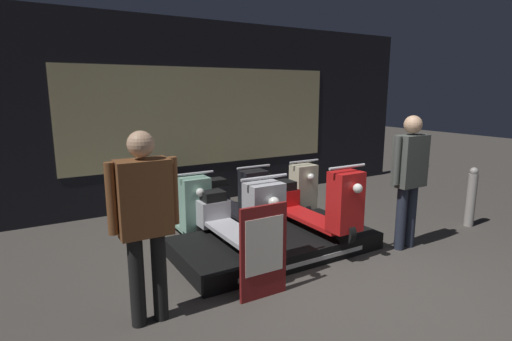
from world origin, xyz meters
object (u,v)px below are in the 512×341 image
object	(u,v)px
scooter_backrow_0	(181,205)
street_bollard	(471,197)
scooter_display_left	(239,218)
person_left_browsing	(145,213)
scooter_backrow_2	(283,190)
scooter_backrow_1	(236,197)
scooter_display_right	(315,204)
person_right_browsing	(409,172)
price_sign_board	(264,252)

from	to	relation	value
scooter_backrow_0	street_bollard	size ratio (longest dim) A/B	1.88
scooter_display_left	scooter_backrow_0	distance (m)	1.52
person_left_browsing	scooter_backrow_2	bearing A→B (deg)	36.71
scooter_backrow_1	person_left_browsing	bearing A→B (deg)	-132.71
scooter_backrow_1	street_bollard	distance (m)	3.55
scooter_backrow_0	scooter_backrow_1	xyz separation A→B (m)	(0.91, 0.00, 0.00)
scooter_display_right	scooter_backrow_0	distance (m)	1.98
scooter_display_left	person_left_browsing	bearing A→B (deg)	-151.96
street_bollard	scooter_display_right	bearing A→B (deg)	166.72
scooter_display_left	person_right_browsing	world-z (taller)	person_right_browsing
scooter_backrow_0	scooter_backrow_2	xyz separation A→B (m)	(1.81, 0.00, 0.00)
scooter_backrow_2	scooter_display_left	bearing A→B (deg)	-137.83
street_bollard	person_left_browsing	bearing A→B (deg)	-179.12
person_right_browsing	street_bollard	size ratio (longest dim) A/B	1.90
person_right_browsing	scooter_backrow_1	bearing A→B (deg)	121.44
scooter_display_left	scooter_backrow_0	world-z (taller)	scooter_display_left
scooter_display_left	price_sign_board	bearing A→B (deg)	-101.31
scooter_display_left	person_right_browsing	bearing A→B (deg)	-17.71
scooter_backrow_1	scooter_backrow_2	distance (m)	0.91
scooter_backrow_2	price_sign_board	size ratio (longest dim) A/B	1.80
scooter_display_right	street_bollard	xyz separation A→B (m)	(2.49, -0.59, -0.12)
price_sign_board	street_bollard	distance (m)	3.79
scooter_backrow_1	street_bollard	world-z (taller)	scooter_backrow_1
scooter_backrow_2	person_left_browsing	bearing A→B (deg)	-143.29
price_sign_board	street_bollard	world-z (taller)	price_sign_board
scooter_backrow_1	person_right_browsing	distance (m)	2.62
scooter_display_right	person_right_browsing	size ratio (longest dim) A/B	0.99
scooter_backrow_0	scooter_backrow_2	bearing A→B (deg)	0.00
person_right_browsing	street_bollard	world-z (taller)	person_right_browsing
scooter_display_right	scooter_backrow_0	world-z (taller)	scooter_display_right
person_right_browsing	price_sign_board	world-z (taller)	person_right_browsing
scooter_backrow_1	price_sign_board	world-z (taller)	scooter_backrow_1
scooter_display_left	person_right_browsing	distance (m)	2.23
person_left_browsing	price_sign_board	xyz separation A→B (m)	(1.08, -0.15, -0.53)
scooter_display_left	scooter_backrow_2	distance (m)	2.25
scooter_backrow_0	scooter_backrow_2	distance (m)	1.81
scooter_backrow_1	scooter_backrow_2	world-z (taller)	same
person_right_browsing	scooter_display_right	bearing A→B (deg)	145.18
scooter_backrow_0	street_bollard	world-z (taller)	scooter_backrow_0
scooter_display_right	scooter_backrow_2	size ratio (longest dim) A/B	1.00
scooter_backrow_1	person_right_browsing	bearing A→B (deg)	-58.56
price_sign_board	street_bollard	xyz separation A→B (m)	(3.78, 0.22, -0.03)
person_right_browsing	scooter_backrow_0	bearing A→B (deg)	135.83
person_left_browsing	street_bollard	world-z (taller)	person_left_browsing
scooter_display_left	person_left_browsing	xyz separation A→B (m)	(-1.25, -0.66, 0.44)
scooter_backrow_1	price_sign_board	distance (m)	2.49
scooter_backrow_0	person_right_browsing	xyz separation A→B (m)	(2.23, -2.17, 0.65)
person_left_browsing	scooter_display_left	bearing A→B (deg)	28.04
scooter_backrow_1	scooter_backrow_2	xyz separation A→B (m)	(0.91, 0.00, 0.00)
scooter_display_left	scooter_backrow_0	xyz separation A→B (m)	(-0.15, 1.50, -0.21)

